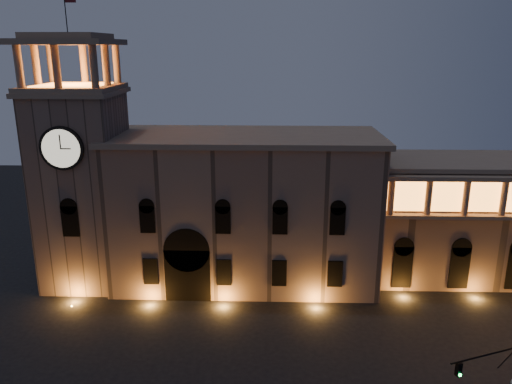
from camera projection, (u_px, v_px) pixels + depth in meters
government_building at (244, 209)px, 58.25m from camera, size 30.80×12.80×17.60m
clock_tower at (82, 179)px, 56.83m from camera, size 9.80×9.80×32.40m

